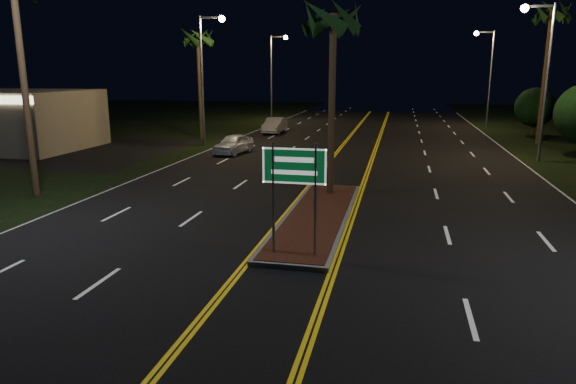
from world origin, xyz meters
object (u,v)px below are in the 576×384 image
(streetlight_left_mid, at_px, (207,66))
(palm_right_far, at_px, (551,15))
(car_far, at_px, (275,124))
(streetlight_left_far, at_px, (275,68))
(palm_median, at_px, (333,19))
(median_island, at_px, (317,216))
(palm_left_far, at_px, (198,38))
(streetlight_right_mid, at_px, (542,64))
(shrub_far, at_px, (535,107))
(streetlight_right_far, at_px, (487,67))
(highway_sign, at_px, (294,177))
(car_near, at_px, (234,142))

(streetlight_left_mid, xyz_separation_m, palm_right_far, (23.41, 6.00, 3.49))
(palm_right_far, relative_size, car_far, 2.20)
(streetlight_left_far, bearing_deg, palm_median, -72.42)
(median_island, bearing_deg, palm_left_far, 121.36)
(streetlight_left_mid, height_order, streetlight_left_far, same)
(streetlight_right_mid, xyz_separation_m, shrub_far, (3.19, 14.00, -3.32))
(streetlight_right_far, bearing_deg, palm_median, -108.62)
(streetlight_left_far, relative_size, streetlight_right_far, 1.00)
(streetlight_right_mid, relative_size, palm_left_far, 1.02)
(streetlight_right_far, relative_size, palm_median, 1.08)
(palm_right_far, height_order, car_far, palm_right_far)
(highway_sign, xyz_separation_m, palm_left_far, (-12.80, 25.20, 5.34))
(car_near, bearing_deg, streetlight_left_mid, 143.42)
(streetlight_right_mid, distance_m, palm_right_far, 9.00)
(streetlight_right_mid, bearing_deg, car_far, 149.60)
(car_near, bearing_deg, shrub_far, 43.76)
(palm_left_far, distance_m, car_near, 11.00)
(streetlight_right_mid, xyz_separation_m, car_near, (-18.44, -0.87, -4.92))
(median_island, bearing_deg, palm_median, 90.00)
(streetlight_right_far, relative_size, palm_right_far, 0.87)
(palm_right_far, relative_size, car_near, 2.33)
(streetlight_right_mid, height_order, shrub_far, streetlight_right_mid)
(streetlight_right_mid, bearing_deg, palm_left_far, 165.63)
(palm_median, xyz_separation_m, palm_left_far, (-12.80, 17.50, 0.47))
(highway_sign, bearing_deg, median_island, 90.00)
(highway_sign, relative_size, streetlight_right_far, 0.36)
(streetlight_right_mid, bearing_deg, streetlight_left_mid, 174.62)
(palm_right_far, bearing_deg, streetlight_right_mid, -105.29)
(streetlight_left_mid, relative_size, streetlight_right_far, 1.00)
(highway_sign, xyz_separation_m, streetlight_left_far, (-10.61, 41.20, 3.25))
(streetlight_right_far, distance_m, palm_right_far, 12.69)
(streetlight_right_far, height_order, shrub_far, streetlight_right_far)
(median_island, distance_m, car_near, 16.17)
(streetlight_left_far, relative_size, palm_median, 1.08)
(median_island, relative_size, palm_left_far, 1.16)
(palm_left_far, relative_size, car_far, 1.88)
(streetlight_right_far, bearing_deg, median_island, -106.87)
(streetlight_left_mid, distance_m, palm_right_far, 24.42)
(highway_sign, distance_m, streetlight_left_mid, 23.93)
(highway_sign, relative_size, palm_left_far, 0.36)
(highway_sign, distance_m, shrub_far, 35.96)
(streetlight_right_far, bearing_deg, car_near, -131.47)
(streetlight_left_far, xyz_separation_m, streetlight_right_mid, (21.23, -22.00, 0.00))
(highway_sign, relative_size, shrub_far, 0.81)
(palm_left_far, height_order, palm_right_far, palm_right_far)
(highway_sign, height_order, palm_right_far, palm_right_far)
(streetlight_right_mid, xyz_separation_m, car_far, (-18.52, 10.87, -4.88))
(palm_median, relative_size, car_near, 1.88)
(palm_left_far, bearing_deg, palm_right_far, 4.47)
(palm_left_far, bearing_deg, shrub_far, 16.74)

